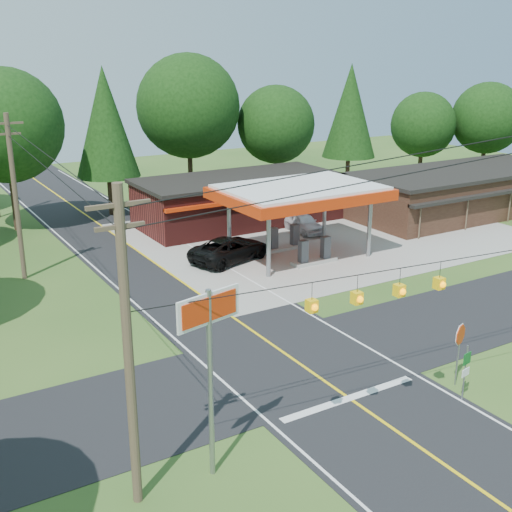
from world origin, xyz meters
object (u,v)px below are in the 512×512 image
suv_car (230,249)px  octagonal_stop_sign (460,339)px  sedan_car (303,223)px  gas_canopy (300,195)px  big_stop_sign (210,341)px

suv_car → octagonal_stop_sign: bearing=163.1°
sedan_car → gas_canopy: bearing=-124.2°
big_stop_sign → octagonal_stop_sign: size_ratio=2.33×
gas_canopy → suv_car: gas_canopy is taller
gas_canopy → suv_car: 5.87m
gas_canopy → sedan_car: (3.82, 4.92, -3.54)m
suv_car → big_stop_sign: 22.94m
gas_canopy → big_stop_sign: bearing=-131.4°
gas_canopy → suv_car: (-4.50, 1.50, -3.45)m
suv_car → octagonal_stop_sign: 19.55m
big_stop_sign → suv_car: bearing=59.7°
sedan_car → big_stop_sign: bearing=-127.1°
sedan_car → octagonal_stop_sign: 24.43m
gas_canopy → big_stop_sign: (-15.89, -18.01, 0.51)m
sedan_car → big_stop_sign: 30.51m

